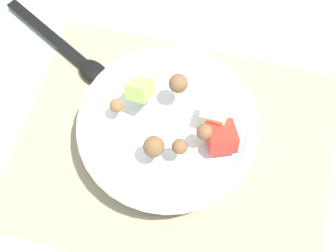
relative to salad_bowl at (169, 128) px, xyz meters
name	(u,v)px	position (x,y,z in m)	size (l,w,h in m)	color
ground_plane	(174,147)	(0.01, -0.01, -0.04)	(2.40, 2.40, 0.00)	silver
placemat	(174,146)	(0.01, -0.01, -0.04)	(0.46, 0.36, 0.01)	gray
salad_bowl	(169,128)	(0.00, 0.00, 0.00)	(0.25, 0.25, 0.11)	white
serving_spoon	(72,54)	(-0.19, 0.10, -0.03)	(0.22, 0.14, 0.01)	black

